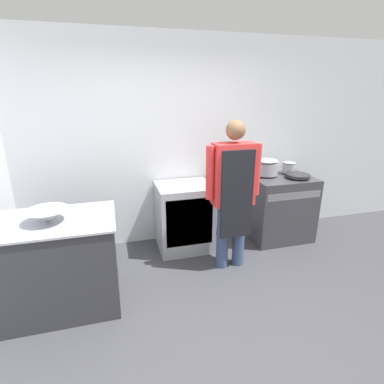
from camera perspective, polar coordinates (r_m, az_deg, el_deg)
ground_plane at (r=2.93m, az=4.32°, el=-24.47°), size 14.00×14.00×0.00m
wall_back at (r=4.00m, az=-4.27°, el=9.19°), size 8.00×0.05×2.70m
prep_counter at (r=3.17m, az=-24.14°, el=-12.39°), size 1.11×0.76×0.90m
stove at (r=4.40m, az=16.25°, el=-2.82°), size 0.83×0.66×0.91m
fridge_unit at (r=3.94m, az=-1.54°, el=-4.73°), size 0.69×0.60×0.88m
person_cook at (r=3.36m, az=7.86°, el=0.75°), size 0.64×0.24×1.72m
mixing_bowl at (r=2.92m, az=-25.82°, el=-4.11°), size 0.37×0.37×0.12m
stock_pot at (r=4.23m, az=13.97°, el=4.74°), size 0.32×0.32×0.22m
saute_pan at (r=4.25m, az=19.55°, el=2.98°), size 0.31×0.31×0.04m
sauce_pot at (r=4.42m, az=17.96°, el=4.53°), size 0.17×0.17×0.16m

